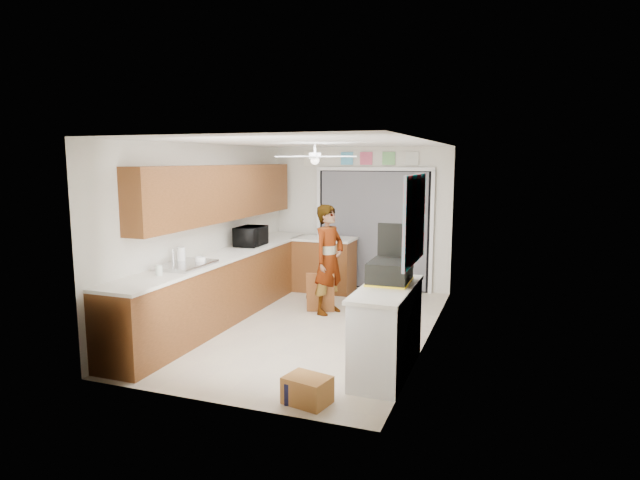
% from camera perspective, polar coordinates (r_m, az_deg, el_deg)
% --- Properties ---
extents(floor, '(5.00, 5.00, 0.00)m').
position_cam_1_polar(floor, '(7.47, -1.07, -9.19)').
color(floor, '#C0B09B').
rests_on(floor, ground).
extents(ceiling, '(5.00, 5.00, 0.00)m').
position_cam_1_polar(ceiling, '(7.12, -1.12, 10.36)').
color(ceiling, white).
rests_on(ceiling, ground).
extents(wall_back, '(3.20, 0.00, 3.20)m').
position_cam_1_polar(wall_back, '(9.54, 4.33, 2.35)').
color(wall_back, silver).
rests_on(wall_back, ground).
extents(wall_front, '(3.20, 0.00, 3.20)m').
position_cam_1_polar(wall_front, '(4.97, -11.57, -3.51)').
color(wall_front, silver).
rests_on(wall_front, ground).
extents(wall_left, '(0.00, 5.00, 5.00)m').
position_cam_1_polar(wall_left, '(7.90, -11.98, 0.90)').
color(wall_left, silver).
rests_on(wall_left, ground).
extents(wall_right, '(0.00, 5.00, 5.00)m').
position_cam_1_polar(wall_right, '(6.78, 11.62, -0.32)').
color(wall_right, silver).
rests_on(wall_right, ground).
extents(left_base_cabinets, '(0.60, 4.80, 0.90)m').
position_cam_1_polar(left_base_cabinets, '(7.89, -9.95, -4.96)').
color(left_base_cabinets, brown).
rests_on(left_base_cabinets, floor).
extents(left_countertop, '(0.62, 4.80, 0.04)m').
position_cam_1_polar(left_countertop, '(7.79, -9.97, -1.60)').
color(left_countertop, white).
rests_on(left_countertop, left_base_cabinets).
extents(upper_cabinets, '(0.32, 4.00, 0.80)m').
position_cam_1_polar(upper_cabinets, '(7.93, -10.36, 4.98)').
color(upper_cabinets, brown).
rests_on(upper_cabinets, wall_left).
extents(sink_basin, '(0.50, 0.76, 0.06)m').
position_cam_1_polar(sink_basin, '(6.95, -14.10, -2.66)').
color(sink_basin, silver).
rests_on(sink_basin, left_countertop).
extents(faucet, '(0.03, 0.03, 0.22)m').
position_cam_1_polar(faucet, '(7.04, -15.41, -1.78)').
color(faucet, silver).
rests_on(faucet, left_countertop).
extents(peninsula_base, '(1.00, 0.60, 0.90)m').
position_cam_1_polar(peninsula_base, '(9.34, 0.49, -2.73)').
color(peninsula_base, brown).
rests_on(peninsula_base, floor).
extents(peninsula_top, '(1.04, 0.64, 0.04)m').
position_cam_1_polar(peninsula_top, '(9.26, 0.49, 0.13)').
color(peninsula_top, white).
rests_on(peninsula_top, peninsula_base).
extents(back_opening_recess, '(2.00, 0.06, 2.10)m').
position_cam_1_polar(back_opening_recess, '(9.47, 5.73, 1.07)').
color(back_opening_recess, black).
rests_on(back_opening_recess, wall_back).
extents(curtain_panel, '(1.90, 0.03, 2.05)m').
position_cam_1_polar(curtain_panel, '(9.43, 5.67, 1.04)').
color(curtain_panel, slate).
rests_on(curtain_panel, wall_back).
extents(door_trim_left, '(0.06, 0.04, 2.10)m').
position_cam_1_polar(door_trim_left, '(9.74, -0.14, 1.32)').
color(door_trim_left, white).
rests_on(door_trim_left, wall_back).
extents(door_trim_right, '(0.06, 0.04, 2.10)m').
position_cam_1_polar(door_trim_right, '(9.25, 11.81, 0.75)').
color(door_trim_right, white).
rests_on(door_trim_right, wall_back).
extents(door_trim_head, '(2.10, 0.04, 0.06)m').
position_cam_1_polar(door_trim_head, '(9.36, 5.78, 7.55)').
color(door_trim_head, white).
rests_on(door_trim_head, wall_back).
extents(header_frame_1, '(0.22, 0.02, 0.22)m').
position_cam_1_polar(header_frame_1, '(9.53, 2.89, 8.68)').
color(header_frame_1, '#51ADD9').
rests_on(header_frame_1, wall_back).
extents(header_frame_2, '(0.22, 0.02, 0.22)m').
position_cam_1_polar(header_frame_2, '(9.43, 4.95, 8.66)').
color(header_frame_2, '#CF4D6D').
rests_on(header_frame_2, wall_back).
extents(header_frame_3, '(0.22, 0.02, 0.22)m').
position_cam_1_polar(header_frame_3, '(9.33, 7.34, 8.63)').
color(header_frame_3, '#6DB567').
rests_on(header_frame_3, wall_back).
extents(header_frame_4, '(0.22, 0.02, 0.22)m').
position_cam_1_polar(header_frame_4, '(9.25, 9.79, 8.57)').
color(header_frame_4, silver).
rests_on(header_frame_4, wall_back).
extents(route66_sign, '(0.22, 0.02, 0.26)m').
position_cam_1_polar(route66_sign, '(9.76, -1.08, 8.69)').
color(route66_sign, silver).
rests_on(route66_sign, wall_back).
extents(right_counter_base, '(0.50, 1.40, 0.90)m').
position_cam_1_polar(right_counter_base, '(5.86, 7.15, -9.67)').
color(right_counter_base, white).
rests_on(right_counter_base, floor).
extents(right_counter_top, '(0.54, 1.44, 0.04)m').
position_cam_1_polar(right_counter_top, '(5.73, 7.14, -5.19)').
color(right_counter_top, white).
rests_on(right_counter_top, right_counter_base).
extents(abstract_painting, '(0.03, 1.15, 0.95)m').
position_cam_1_polar(abstract_painting, '(5.75, 10.06, 2.18)').
color(abstract_painting, '#DF5269').
rests_on(abstract_painting, wall_right).
extents(ceiling_fan, '(1.14, 1.14, 0.24)m').
position_cam_1_polar(ceiling_fan, '(7.30, -0.55, 8.90)').
color(ceiling_fan, white).
rests_on(ceiling_fan, ceiling).
extents(microwave, '(0.40, 0.56, 0.30)m').
position_cam_1_polar(microwave, '(8.44, -7.39, 0.41)').
color(microwave, black).
rests_on(microwave, left_countertop).
extents(cup, '(0.16, 0.16, 0.10)m').
position_cam_1_polar(cup, '(7.03, -12.65, -2.17)').
color(cup, white).
rests_on(cup, left_countertop).
extents(jar_b, '(0.10, 0.10, 0.12)m').
position_cam_1_polar(jar_b, '(6.52, -16.80, -3.09)').
color(jar_b, silver).
rests_on(jar_b, left_countertop).
extents(paper_towel_roll, '(0.14, 0.14, 0.22)m').
position_cam_1_polar(paper_towel_roll, '(7.12, -14.59, -1.63)').
color(paper_towel_roll, white).
rests_on(paper_towel_roll, left_countertop).
extents(suitcase, '(0.44, 0.58, 0.24)m').
position_cam_1_polar(suitcase, '(5.91, 7.45, -3.37)').
color(suitcase, black).
rests_on(suitcase, right_counter_top).
extents(suitcase_rim, '(0.45, 0.59, 0.02)m').
position_cam_1_polar(suitcase_rim, '(5.93, 7.43, -4.41)').
color(suitcase_rim, yellow).
rests_on(suitcase_rim, suitcase).
extents(suitcase_lid, '(0.42, 0.04, 0.50)m').
position_cam_1_polar(suitcase_lid, '(6.14, 8.09, -0.56)').
color(suitcase_lid, black).
rests_on(suitcase_lid, suitcase).
extents(cardboard_box, '(0.47, 0.39, 0.26)m').
position_cam_1_polar(cardboard_box, '(5.22, -1.36, -15.70)').
color(cardboard_box, '#A16932').
rests_on(cardboard_box, floor).
extents(navy_crate, '(0.38, 0.33, 0.21)m').
position_cam_1_polar(navy_crate, '(5.27, -1.53, -15.76)').
color(navy_crate, '#151636').
rests_on(navy_crate, floor).
extents(cabinet_door_panel, '(0.45, 0.27, 0.62)m').
position_cam_1_polar(cabinet_door_panel, '(8.01, 0.05, -5.63)').
color(cabinet_door_panel, brown).
rests_on(cabinet_door_panel, floor).
extents(man, '(0.56, 0.69, 1.63)m').
position_cam_1_polar(man, '(7.91, 0.95, -2.09)').
color(man, white).
rests_on(man, floor).
extents(dog, '(0.27, 0.58, 0.45)m').
position_cam_1_polar(dog, '(8.49, -0.30, -5.44)').
color(dog, black).
rests_on(dog, floor).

